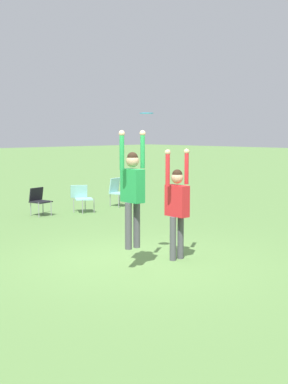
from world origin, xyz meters
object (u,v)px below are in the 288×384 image
at_px(camping_chair_2, 117,190).
at_px(camping_chair_4, 39,199).
at_px(person_jumping, 133,187).
at_px(camping_chair_1, 82,196).
at_px(person_defending, 177,202).
at_px(frisbee, 147,113).

bearing_deg(camping_chair_2, camping_chair_4, -14.29).
height_order(person_jumping, camping_chair_1, person_jumping).
bearing_deg(camping_chair_4, person_defending, 69.85).
relative_size(camping_chair_1, camping_chair_4, 1.01).
height_order(camping_chair_1, camping_chair_4, camping_chair_1).
xyz_separation_m(frisbee, camping_chair_2, (4.58, 6.01, -2.20)).
distance_m(person_jumping, frisbee, 1.35).
height_order(camping_chair_1, camping_chair_2, camping_chair_2).
height_order(person_jumping, camping_chair_2, person_jumping).
xyz_separation_m(person_jumping, frisbee, (0.44, 0.10, 1.27)).
xyz_separation_m(person_jumping, camping_chair_1, (3.39, 5.84, -0.97)).
height_order(person_defending, frisbee, frisbee).
relative_size(person_jumping, camping_chair_4, 2.58).
distance_m(person_defending, frisbee, 1.75).
bearing_deg(person_jumping, person_defending, -90.00).
relative_size(person_defending, camping_chair_1, 2.57).
distance_m(person_jumping, camping_chair_2, 7.96).
height_order(person_jumping, camping_chair_4, person_jumping).
distance_m(person_jumping, person_defending, 1.13).
bearing_deg(person_defending, camping_chair_2, 150.97).
xyz_separation_m(frisbee, camping_chair_1, (2.95, 5.73, -2.25)).
distance_m(camping_chair_1, camping_chair_4, 1.30).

